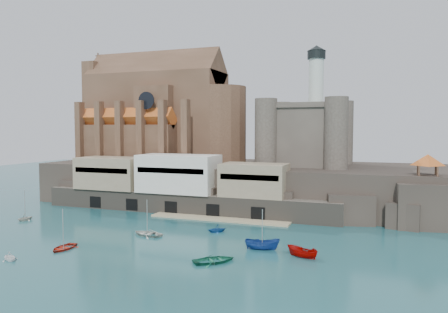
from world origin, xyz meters
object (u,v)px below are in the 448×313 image
church (162,117)px  pavilion (428,161)px  boat_1 (10,260)px  castle_keep (306,131)px  boat_2 (262,249)px  boat_0 (64,249)px

church → pavilion: 68.65m
boat_1 → pavilion: bearing=-33.0°
castle_keep → pavilion: 30.50m
boat_2 → castle_keep: bearing=-10.8°
pavilion → boat_2: size_ratio=1.16×
boat_2 → pavilion: bearing=-55.2°
church → castle_keep: 40.39m
boat_1 → boat_2: (32.86, 18.06, 0.00)m
castle_keep → pavilion: (25.92, -15.08, -5.59)m
pavilion → boat_1: 74.66m
pavilion → boat_0: size_ratio=1.23×
castle_keep → boat_2: (0.31, -41.66, -18.31)m
castle_keep → church: bearing=178.9°
pavilion → boat_0: bearing=-146.0°
boat_2 → boat_1: bearing=107.6°
pavilion → boat_2: (-25.61, -26.58, -12.73)m
pavilion → church: bearing=166.5°
boat_0 → boat_1: bearing=-117.7°
pavilion → boat_1: bearing=-142.6°
boat_0 → church: bearing=98.0°
church → boat_2: 62.71m
castle_keep → boat_2: size_ratio=5.29×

